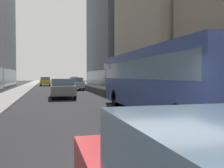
{
  "coord_description": "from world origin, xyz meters",
  "views": [
    {
      "loc": [
        -2.4,
        -4.68,
        1.87
      ],
      "look_at": [
        1.12,
        8.91,
        1.4
      ],
      "focal_mm": 40.0,
      "sensor_mm": 36.0,
      "label": 1
    }
  ],
  "objects": [
    {
      "name": "car_grey_wagon",
      "position": [
        -1.2,
        16.54,
        0.82
      ],
      "size": [
        1.89,
        4.59,
        1.62
      ],
      "color": "slate",
      "rests_on": "ground"
    },
    {
      "name": "ground_plane",
      "position": [
        0.0,
        35.0,
        0.0
      ],
      "size": [
        120.0,
        120.0,
        0.0
      ],
      "primitive_type": "plane",
      "color": "#232326"
    },
    {
      "name": "transit_bus",
      "position": [
        2.8,
        6.59,
        1.78
      ],
      "size": [
        2.78,
        11.53,
        3.05
      ],
      "color": "#33478C",
      "rests_on": "ground"
    },
    {
      "name": "car_silver_sedan",
      "position": [
        1.2,
        28.26,
        0.82
      ],
      "size": [
        1.79,
        4.46,
        1.62
      ],
      "color": "#B7BABF",
      "rests_on": "ground"
    },
    {
      "name": "sidewalk_right",
      "position": [
        5.7,
        35.0,
        0.07
      ],
      "size": [
        2.4,
        110.0,
        0.15
      ],
      "primitive_type": "cube",
      "color": "#9E9991",
      "rests_on": "ground"
    },
    {
      "name": "car_white_van",
      "position": [
        2.8,
        45.95,
        0.82
      ],
      "size": [
        1.7,
        4.03,
        1.62
      ],
      "color": "silver",
      "rests_on": "ground"
    },
    {
      "name": "sidewalk_left",
      "position": [
        -5.7,
        35.0,
        0.07
      ],
      "size": [
        2.4,
        110.0,
        0.15
      ],
      "primitive_type": "cube",
      "color": "gray",
      "rests_on": "ground"
    },
    {
      "name": "building_right_far",
      "position": [
        11.9,
        42.02,
        11.38
      ],
      "size": [
        11.1,
        21.05,
        22.78
      ],
      "color": "slate",
      "rests_on": "ground"
    },
    {
      "name": "car_yellow_taxi",
      "position": [
        -2.8,
        43.7,
        0.82
      ],
      "size": [
        1.82,
        4.65,
        1.62
      ],
      "color": "yellow",
      "rests_on": "ground"
    },
    {
      "name": "dalmatian_dog",
      "position": [
        0.77,
        1.84,
        0.51
      ],
      "size": [
        0.22,
        0.96,
        0.72
      ],
      "color": "white",
      "rests_on": "ground"
    }
  ]
}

